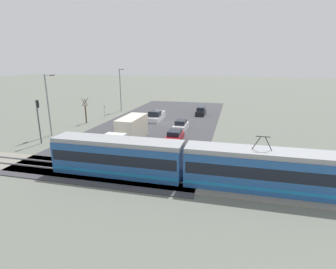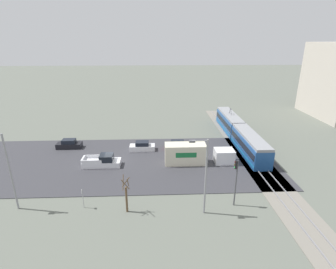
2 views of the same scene
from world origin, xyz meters
TOP-DOWN VIEW (x-y plane):
  - ground_plane at (0.00, 0.00)m, footprint 320.00×320.00m
  - road_surface at (0.00, 0.00)m, footprint 18.93×49.77m
  - rail_bed at (0.00, 21.80)m, footprint 59.44×4.40m
  - light_rail_tram at (-8.17, 21.80)m, footprint 24.69×2.77m
  - box_truck at (1.00, 12.39)m, footprint 2.40×10.41m
  - pickup_truck at (1.36, -1.39)m, footprint 2.08×5.55m
  - sedan_car_0 at (-4.71, 10.26)m, footprint 1.86×4.27m
  - sedan_car_1 at (-5.80, -8.45)m, footprint 1.71×4.20m
  - sedan_car_2 at (-4.33, 4.22)m, footprint 1.78×4.24m
  - traffic_light_pole at (11.81, 15.34)m, footprint 0.28×0.47m
  - street_tree at (12.49, 3.38)m, footprint 1.04×0.86m
  - street_lamp_near_crossing at (11.42, -9.02)m, footprint 0.36×1.95m
  - street_lamp_mid_block at (13.07, 11.56)m, footprint 0.36×1.95m
  - no_parking_sign at (11.57, -1.56)m, footprint 0.32×0.08m

SIDE VIEW (x-z plane):
  - ground_plane at x=0.00m, z-range 0.00..0.00m
  - road_surface at x=0.00m, z-range 0.00..0.08m
  - rail_bed at x=0.00m, z-range -0.06..0.16m
  - sedan_car_0 at x=-4.71m, z-range -0.04..1.36m
  - sedan_car_2 at x=-4.33m, z-range -0.05..1.46m
  - sedan_car_1 at x=-5.80m, z-range -0.06..1.50m
  - pickup_truck at x=1.36m, z-range -0.14..1.65m
  - no_parking_sign at x=11.57m, z-range 0.25..2.60m
  - box_truck at x=1.00m, z-range -0.04..3.05m
  - light_rail_tram at x=-8.17m, z-range -0.53..3.92m
  - street_tree at x=12.49m, z-range -0.20..4.16m
  - traffic_light_pole at x=11.81m, z-range 0.80..6.40m
  - street_lamp_mid_block at x=13.07m, z-range 0.63..9.21m
  - street_lamp_near_crossing at x=11.42m, z-range 0.64..9.54m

